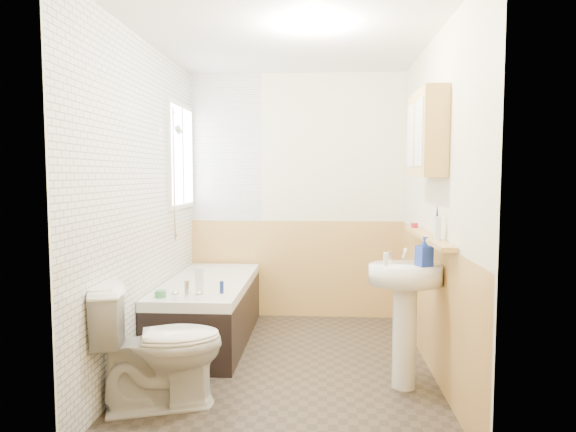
# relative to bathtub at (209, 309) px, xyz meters

# --- Properties ---
(floor) EXTENTS (2.80, 2.80, 0.00)m
(floor) POSITION_rel_bathtub_xyz_m (0.73, -0.53, -0.29)
(floor) COLOR #2E2720
(floor) RESTS_ON ground
(ceiling) EXTENTS (2.80, 2.80, 0.00)m
(ceiling) POSITION_rel_bathtub_xyz_m (0.73, -0.53, 2.21)
(ceiling) COLOR white
(ceiling) RESTS_ON ground
(wall_back) EXTENTS (2.20, 0.02, 2.50)m
(wall_back) POSITION_rel_bathtub_xyz_m (0.73, 0.88, 0.96)
(wall_back) COLOR #F6F0CB
(wall_back) RESTS_ON ground
(wall_front) EXTENTS (2.20, 0.02, 2.50)m
(wall_front) POSITION_rel_bathtub_xyz_m (0.73, -1.94, 0.96)
(wall_front) COLOR #F6F0CB
(wall_front) RESTS_ON ground
(wall_left) EXTENTS (0.02, 2.80, 2.50)m
(wall_left) POSITION_rel_bathtub_xyz_m (-0.38, -0.53, 0.96)
(wall_left) COLOR #F6F0CB
(wall_left) RESTS_ON ground
(wall_right) EXTENTS (0.02, 2.80, 2.50)m
(wall_right) POSITION_rel_bathtub_xyz_m (1.84, -0.53, 0.96)
(wall_right) COLOR #F6F0CB
(wall_right) RESTS_ON ground
(wainscot_right) EXTENTS (0.01, 2.80, 1.00)m
(wainscot_right) POSITION_rel_bathtub_xyz_m (1.82, -0.53, 0.21)
(wainscot_right) COLOR tan
(wainscot_right) RESTS_ON wall_right
(wainscot_front) EXTENTS (2.20, 0.01, 1.00)m
(wainscot_front) POSITION_rel_bathtub_xyz_m (0.73, -1.92, 0.21)
(wainscot_front) COLOR tan
(wainscot_front) RESTS_ON wall_front
(wainscot_back) EXTENTS (2.20, 0.01, 1.00)m
(wainscot_back) POSITION_rel_bathtub_xyz_m (0.73, 0.85, 0.21)
(wainscot_back) COLOR tan
(wainscot_back) RESTS_ON wall_back
(tile_cladding_left) EXTENTS (0.01, 2.80, 2.50)m
(tile_cladding_left) POSITION_rel_bathtub_xyz_m (-0.36, -0.53, 0.96)
(tile_cladding_left) COLOR white
(tile_cladding_left) RESTS_ON wall_left
(tile_return_back) EXTENTS (0.75, 0.01, 1.50)m
(tile_return_back) POSITION_rel_bathtub_xyz_m (0.00, 0.85, 1.46)
(tile_return_back) COLOR white
(tile_return_back) RESTS_ON wall_back
(window) EXTENTS (0.03, 0.79, 0.99)m
(window) POSITION_rel_bathtub_xyz_m (-0.33, 0.42, 1.36)
(window) COLOR white
(window) RESTS_ON wall_left
(bathtub) EXTENTS (0.70, 1.64, 0.69)m
(bathtub) POSITION_rel_bathtub_xyz_m (0.00, 0.00, 0.00)
(bathtub) COLOR black
(bathtub) RESTS_ON floor
(shower_riser) EXTENTS (0.10, 0.08, 1.18)m
(shower_riser) POSITION_rel_bathtub_xyz_m (-0.31, 0.09, 1.29)
(shower_riser) COLOR silver
(shower_riser) RESTS_ON wall_left
(toilet) EXTENTS (0.91, 0.67, 0.79)m
(toilet) POSITION_rel_bathtub_xyz_m (-0.03, -1.29, 0.11)
(toilet) COLOR white
(toilet) RESTS_ON floor
(sink) EXTENTS (0.50, 0.41, 0.97)m
(sink) POSITION_rel_bathtub_xyz_m (1.57, -0.89, 0.33)
(sink) COLOR white
(sink) RESTS_ON floor
(pine_shelf) EXTENTS (0.10, 1.37, 0.03)m
(pine_shelf) POSITION_rel_bathtub_xyz_m (1.77, -0.58, 0.73)
(pine_shelf) COLOR tan
(pine_shelf) RESTS_ON wall_right
(medicine_cabinet) EXTENTS (0.17, 0.68, 0.61)m
(medicine_cabinet) POSITION_rel_bathtub_xyz_m (1.74, -0.63, 1.48)
(medicine_cabinet) COLOR tan
(medicine_cabinet) RESTS_ON wall_right
(foam_can) EXTENTS (0.05, 0.05, 0.16)m
(foam_can) POSITION_rel_bathtub_xyz_m (1.77, -0.92, 0.83)
(foam_can) COLOR silver
(foam_can) RESTS_ON pine_shelf
(green_bottle) EXTENTS (0.05, 0.05, 0.25)m
(green_bottle) POSITION_rel_bathtub_xyz_m (1.77, -0.90, 0.87)
(green_bottle) COLOR navy
(green_bottle) RESTS_ON pine_shelf
(black_jar) EXTENTS (0.06, 0.06, 0.04)m
(black_jar) POSITION_rel_bathtub_xyz_m (1.77, -0.08, 0.77)
(black_jar) COLOR maroon
(black_jar) RESTS_ON pine_shelf
(soap_bottle) EXTENTS (0.16, 0.22, 0.09)m
(soap_bottle) POSITION_rel_bathtub_xyz_m (1.68, -0.94, 0.62)
(soap_bottle) COLOR #19339E
(soap_bottle) RESTS_ON sink
(clear_bottle) EXTENTS (0.04, 0.04, 0.09)m
(clear_bottle) POSITION_rel_bathtub_xyz_m (1.43, -0.94, 0.62)
(clear_bottle) COLOR silver
(clear_bottle) RESTS_ON sink
(blue_gel) EXTENTS (0.07, 0.05, 0.22)m
(blue_gel) POSITION_rel_bathtub_xyz_m (0.07, -0.60, 0.37)
(blue_gel) COLOR silver
(blue_gel) RESTS_ON bathtub
(cream_jar) EXTENTS (0.09, 0.09, 0.05)m
(cream_jar) POSITION_rel_bathtub_xyz_m (-0.21, -0.67, 0.29)
(cream_jar) COLOR #388447
(cream_jar) RESTS_ON bathtub
(orange_bottle) EXTENTS (0.04, 0.04, 0.10)m
(orange_bottle) POSITION_rel_bathtub_xyz_m (0.22, -0.51, 0.31)
(orange_bottle) COLOR navy
(orange_bottle) RESTS_ON bathtub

